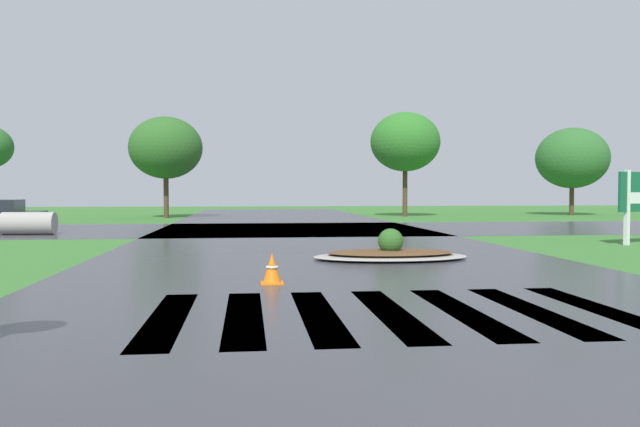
# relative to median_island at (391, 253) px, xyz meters

# --- Properties ---
(asphalt_roadway) EXTENTS (10.42, 80.00, 0.01)m
(asphalt_roadway) POSITION_rel_median_island_xyz_m (-1.38, -1.02, -0.13)
(asphalt_roadway) COLOR #35353A
(asphalt_roadway) RESTS_ON ground
(asphalt_cross_road) EXTENTS (90.00, 9.38, 0.01)m
(asphalt_cross_road) POSITION_rel_median_island_xyz_m (-1.38, 11.41, -0.13)
(asphalt_cross_road) COLOR #35353A
(asphalt_cross_road) RESTS_ON ground
(crosswalk_stripes) EXTENTS (5.85, 3.44, 0.01)m
(crosswalk_stripes) POSITION_rel_median_island_xyz_m (-1.38, -6.14, -0.13)
(crosswalk_stripes) COLOR white
(crosswalk_stripes) RESTS_ON ground
(median_island) EXTENTS (3.43, 1.93, 0.68)m
(median_island) POSITION_rel_median_island_xyz_m (0.00, 0.00, 0.00)
(median_island) COLOR #9E9B93
(median_island) RESTS_ON ground
(drainage_pipe_stack) EXTENTS (1.75, 0.82, 0.78)m
(drainage_pipe_stack) POSITION_rel_median_island_xyz_m (-10.64, 9.19, 0.26)
(drainage_pipe_stack) COLOR #9E9B93
(drainage_pipe_stack) RESTS_ON ground
(traffic_cone) EXTENTS (0.36, 0.36, 0.51)m
(traffic_cone) POSITION_rel_median_island_xyz_m (-2.75, -3.50, 0.11)
(traffic_cone) COLOR orange
(traffic_cone) RESTS_ON ground
(background_treeline) EXTENTS (38.29, 5.57, 6.09)m
(background_treeline) POSITION_rel_median_island_xyz_m (3.69, 23.26, 3.77)
(background_treeline) COLOR #4C3823
(background_treeline) RESTS_ON ground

